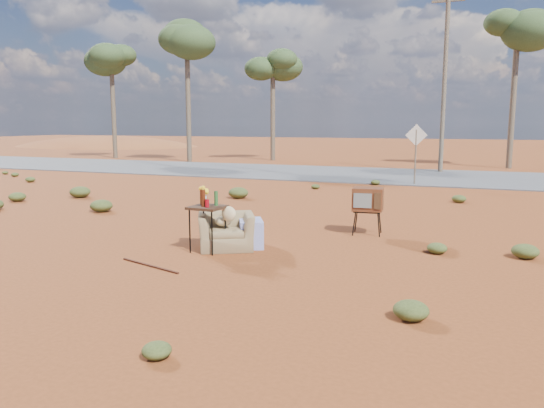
% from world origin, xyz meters
% --- Properties ---
extents(ground, '(140.00, 140.00, 0.00)m').
position_xyz_m(ground, '(0.00, 0.00, 0.00)').
color(ground, brown).
rests_on(ground, ground).
extents(highway, '(140.00, 7.00, 0.04)m').
position_xyz_m(highway, '(0.00, 15.00, 0.02)').
color(highway, '#565659').
rests_on(highway, ground).
extents(dirt_mound, '(26.00, 18.00, 2.00)m').
position_xyz_m(dirt_mound, '(-30.00, 34.00, 0.00)').
color(dirt_mound, brown).
rests_on(dirt_mound, ground).
extents(armchair, '(1.27, 1.19, 0.85)m').
position_xyz_m(armchair, '(-0.39, 0.65, 0.40)').
color(armchair, olive).
rests_on(armchair, ground).
extents(tv_unit, '(0.64, 0.54, 0.95)m').
position_xyz_m(tv_unit, '(1.65, 2.73, 0.71)').
color(tv_unit, black).
rests_on(tv_unit, ground).
extents(side_table, '(0.59, 0.59, 1.12)m').
position_xyz_m(side_table, '(-0.70, 0.32, 0.83)').
color(side_table, '#392314').
rests_on(side_table, ground).
extents(rusty_bar, '(1.29, 0.44, 0.04)m').
position_xyz_m(rusty_bar, '(-1.04, -0.95, 0.02)').
color(rusty_bar, '#4E1E14').
rests_on(rusty_bar, ground).
extents(road_sign, '(0.78, 0.06, 2.19)m').
position_xyz_m(road_sign, '(1.50, 12.00, 1.50)').
color(road_sign, brown).
rests_on(road_sign, ground).
extents(eucalyptus_far_left, '(3.20, 3.20, 7.10)m').
position_xyz_m(eucalyptus_far_left, '(-18.00, 20.00, 5.94)').
color(eucalyptus_far_left, brown).
rests_on(eucalyptus_far_left, ground).
extents(eucalyptus_left, '(3.20, 3.20, 8.10)m').
position_xyz_m(eucalyptus_left, '(-12.00, 19.00, 6.92)').
color(eucalyptus_left, brown).
rests_on(eucalyptus_left, ground).
extents(eucalyptus_near_left, '(3.20, 3.20, 6.60)m').
position_xyz_m(eucalyptus_near_left, '(-8.00, 22.00, 5.45)').
color(eucalyptus_near_left, brown).
rests_on(eucalyptus_near_left, ground).
extents(eucalyptus_center, '(3.20, 3.20, 7.60)m').
position_xyz_m(eucalyptus_center, '(5.00, 21.00, 6.43)').
color(eucalyptus_center, brown).
rests_on(eucalyptus_center, ground).
extents(utility_pole_center, '(1.40, 0.20, 8.00)m').
position_xyz_m(utility_pole_center, '(2.00, 17.50, 4.15)').
color(utility_pole_center, brown).
rests_on(utility_pole_center, ground).
extents(scrub_patch, '(17.49, 8.07, 0.33)m').
position_xyz_m(scrub_patch, '(-0.82, 4.41, 0.14)').
color(scrub_patch, '#4C5726').
rests_on(scrub_patch, ground).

